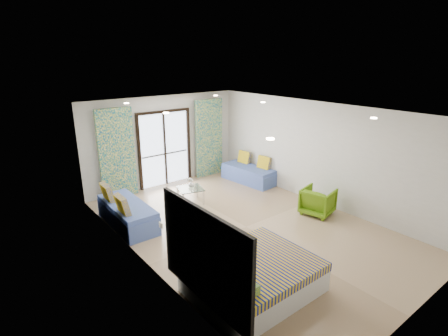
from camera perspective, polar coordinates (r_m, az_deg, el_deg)
floor at (r=8.27m, az=3.64°, el=-9.56°), size 5.00×7.50×0.01m
ceiling at (r=7.42m, az=4.06°, el=9.28°), size 5.00×7.50×0.01m
wall_back at (r=10.70m, az=-9.78°, el=4.38°), size 5.00×0.01×2.70m
wall_front at (r=5.77m, az=30.05°, el=-9.89°), size 5.00×0.01×2.70m
wall_left at (r=6.43m, az=-13.00°, el=-5.05°), size 0.01×7.50×2.70m
wall_right at (r=9.53m, az=15.07°, el=2.35°), size 0.01×7.50×2.70m
balcony_door at (r=10.70m, az=-9.67°, el=3.87°), size 1.76×0.08×2.28m
balcony_rail at (r=10.78m, az=-9.61°, el=2.29°), size 1.52×0.03×0.04m
curtain_left at (r=9.94m, az=-17.06°, el=2.20°), size 1.00×0.10×2.50m
curtain_right at (r=11.38m, az=-2.45°, el=4.91°), size 1.00×0.10×2.50m
downlight_a at (r=5.06m, az=7.57°, el=4.75°), size 0.12×0.12×0.02m
downlight_b at (r=7.30m, az=23.26°, el=7.51°), size 0.12×0.12×0.02m
downlight_c at (r=7.42m, az=-9.42°, el=8.85°), size 0.12×0.12×0.02m
downlight_d at (r=9.10m, az=6.38°, el=10.62°), size 0.12×0.12×0.02m
downlight_e at (r=9.20m, az=-15.65°, el=10.17°), size 0.12×0.12×0.02m
downlight_f at (r=10.60m, az=-1.37°, el=11.75°), size 0.12×0.12×0.02m
headboard at (r=5.19m, az=-3.34°, el=-14.25°), size 0.06×2.10×1.50m
switch_plate at (r=6.12m, az=-10.27°, el=-9.19°), size 0.02×0.10×0.10m
bed at (r=6.13m, az=4.68°, el=-17.21°), size 2.00×1.64×0.69m
daybed_left at (r=8.53m, az=-15.59°, el=-7.10°), size 0.78×1.94×0.95m
daybed_right at (r=11.00m, az=4.07°, el=-0.87°), size 0.86×1.83×0.88m
coffee_table at (r=9.42m, az=-5.53°, el=-3.55°), size 0.79×0.79×0.73m
vase at (r=9.47m, az=-5.39°, el=-2.63°), size 0.20×0.21×0.16m
armchair at (r=9.05m, az=15.09°, el=-5.06°), size 0.83×0.86×0.74m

